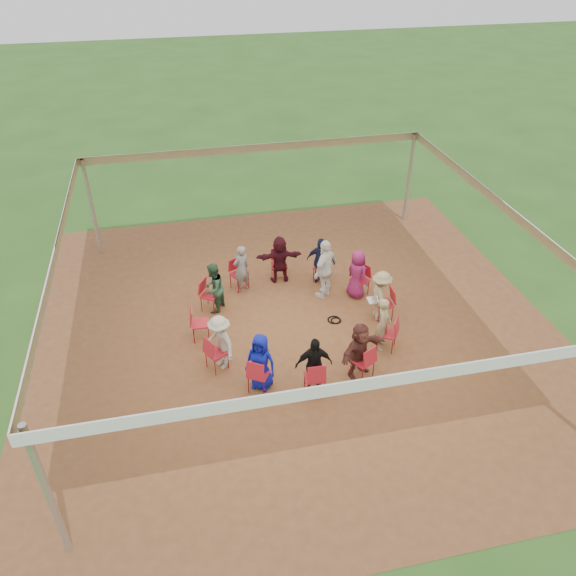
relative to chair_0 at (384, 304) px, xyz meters
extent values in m
plane|color=#27541A|center=(-2.34, 0.09, -0.45)|extent=(80.00, 80.00, 0.00)
plane|color=brown|center=(-2.34, 0.09, -0.44)|extent=(13.00, 13.00, 0.00)
cylinder|color=#B2B2B7|center=(-7.34, -4.91, 1.05)|extent=(0.12, 0.12, 3.00)
cylinder|color=#B2B2B7|center=(-7.34, 5.09, 1.05)|extent=(0.12, 0.12, 3.00)
cylinder|color=#B2B2B7|center=(2.66, 5.09, 1.05)|extent=(0.12, 0.12, 3.00)
plane|color=white|center=(-2.34, 0.09, 2.55)|extent=(10.30, 10.30, 0.00)
cube|color=white|center=(-2.34, -5.06, 2.43)|extent=(10.30, 0.03, 0.24)
cube|color=white|center=(-2.34, 5.24, 2.43)|extent=(10.30, 0.03, 0.24)
cube|color=white|center=(-7.49, 0.09, 2.43)|extent=(0.03, 10.30, 0.24)
cube|color=white|center=(2.81, 0.09, 2.43)|extent=(0.03, 10.30, 0.24)
imported|color=#95875F|center=(-0.12, 0.00, 0.25)|extent=(0.48, 0.92, 1.40)
imported|color=#7F1A50|center=(-0.37, 1.13, 0.25)|extent=(0.66, 0.78, 1.40)
imported|color=#141939|center=(-1.15, 1.97, 0.25)|extent=(0.92, 0.79, 1.40)
imported|color=#390D17|center=(-2.25, 2.32, 0.25)|extent=(1.31, 0.54, 1.40)
imported|color=slate|center=(-3.38, 2.06, 0.25)|extent=(0.61, 0.53, 1.40)
imported|color=#284D34|center=(-4.22, 1.28, 0.25)|extent=(0.69, 0.78, 1.40)
imported|color=#AEAC9A|center=(-4.31, -0.94, 0.25)|extent=(0.82, 1.01, 1.40)
imported|color=#0B1497|center=(-3.53, -1.79, 0.25)|extent=(0.78, 0.69, 1.40)
imported|color=black|center=(-2.43, -2.13, 0.25)|extent=(0.84, 0.45, 1.40)
imported|color=#552924|center=(-1.31, -1.88, 0.25)|extent=(1.37, 1.03, 1.40)
imported|color=#95875F|center=(-0.46, -1.09, 0.25)|extent=(0.56, 0.61, 1.40)
imported|color=silver|center=(-1.22, 1.31, 0.41)|extent=(1.09, 1.06, 1.72)
torus|color=black|center=(-1.27, 0.16, -0.43)|extent=(0.37, 0.37, 0.03)
torus|color=black|center=(-1.23, 0.12, -0.43)|extent=(0.29, 0.29, 0.03)
cube|color=#B7B7BC|center=(-0.34, 0.01, 0.15)|extent=(0.23, 0.33, 0.02)
cube|color=#B7B7BC|center=(-0.23, 0.01, 0.26)|extent=(0.08, 0.32, 0.21)
cube|color=#CCE0FF|center=(-0.24, 0.01, 0.26)|extent=(0.06, 0.28, 0.18)
camera|label=1|loc=(-4.93, -10.85, 8.40)|focal=35.00mm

